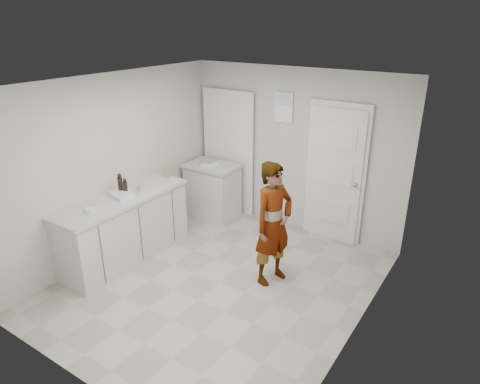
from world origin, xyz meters
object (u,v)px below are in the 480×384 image
Objects in this scene: cake_mix_box at (166,172)px; oil_cruet_b at (120,184)px; spice_jar at (139,188)px; person at (273,224)px; baking_dish at (122,195)px; oil_cruet_a at (125,187)px; egg_bowl at (91,210)px.

cake_mix_box is 0.83m from oil_cruet_b.
cake_mix_box reaches higher than spice_jar.
baking_dish is at bearing 124.06° from person.
spice_jar is 0.28m from baking_dish.
baking_dish is at bearing -102.35° from cake_mix_box.
spice_jar is 0.35× the size of oil_cruet_a.
spice_jar is at bearing 83.74° from baking_dish.
oil_cruet_a is 1.81× the size of egg_bowl.
person is at bearing 15.45° from oil_cruet_a.
person is 1.97m from spice_jar.
oil_cruet_b is at bearing 144.91° from baking_dish.
baking_dish is (0.10, -0.07, -0.11)m from oil_cruet_b.
person reaches higher than egg_bowl.
baking_dish is 0.55m from egg_bowl.
oil_cruet_a is at bearing 121.66° from person.
egg_bowl is at bearing -101.08° from cake_mix_box.
person is 9.80× the size of cake_mix_box.
cake_mix_box is 1.44m from egg_bowl.
oil_cruet_a is at bearing -104.60° from spice_jar.
egg_bowl is (0.06, -1.44, -0.06)m from cake_mix_box.
spice_jar is at bearing 58.42° from oil_cruet_b.
baking_dish reaches higher than egg_bowl.
spice_jar reaches higher than egg_bowl.
cake_mix_box is at bearing 84.45° from oil_cruet_b.
oil_cruet_a reaches higher than cake_mix_box.
spice_jar is (0.05, -0.61, -0.04)m from cake_mix_box.
person is 2.07m from oil_cruet_a.
oil_cruet_b reaches higher than cake_mix_box.
spice_jar is 0.64× the size of egg_bowl.
egg_bowl is at bearing -77.35° from oil_cruet_b.
cake_mix_box is 0.70× the size of oil_cruet_a.
cake_mix_box is at bearing 91.08° from baking_dish.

